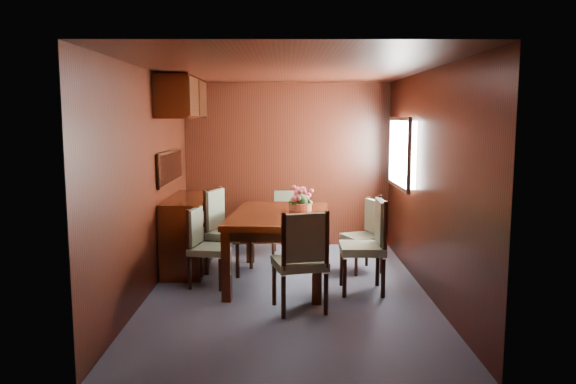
{
  "coord_description": "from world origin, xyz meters",
  "views": [
    {
      "loc": [
        -0.03,
        -5.98,
        1.9
      ],
      "look_at": [
        0.0,
        0.35,
        1.05
      ],
      "focal_mm": 35.0,
      "sensor_mm": 36.0,
      "label": 1
    }
  ],
  "objects_px": {
    "chair_head": "(302,256)",
    "flower_centerpiece": "(300,198)",
    "sideboard": "(189,232)",
    "chair_left_near": "(204,242)",
    "chair_right_near": "(370,240)",
    "dining_table": "(280,222)"
  },
  "relations": [
    {
      "from": "dining_table",
      "to": "flower_centerpiece",
      "type": "xyz_separation_m",
      "value": [
        0.24,
        0.19,
        0.25
      ]
    },
    {
      "from": "chair_right_near",
      "to": "flower_centerpiece",
      "type": "relative_size",
      "value": 3.59
    },
    {
      "from": "sideboard",
      "to": "chair_head",
      "type": "height_order",
      "value": "chair_head"
    },
    {
      "from": "sideboard",
      "to": "chair_left_near",
      "type": "xyz_separation_m",
      "value": [
        0.3,
        -0.79,
        0.05
      ]
    },
    {
      "from": "chair_right_near",
      "to": "chair_head",
      "type": "xyz_separation_m",
      "value": [
        -0.76,
        -0.66,
        -0.01
      ]
    },
    {
      "from": "chair_left_near",
      "to": "sideboard",
      "type": "bearing_deg",
      "value": -148.74
    },
    {
      "from": "dining_table",
      "to": "chair_left_near",
      "type": "xyz_separation_m",
      "value": [
        -0.85,
        -0.18,
        -0.19
      ]
    },
    {
      "from": "chair_left_near",
      "to": "chair_head",
      "type": "relative_size",
      "value": 0.88
    },
    {
      "from": "sideboard",
      "to": "flower_centerpiece",
      "type": "distance_m",
      "value": 1.54
    },
    {
      "from": "dining_table",
      "to": "flower_centerpiece",
      "type": "bearing_deg",
      "value": 42.77
    },
    {
      "from": "dining_table",
      "to": "flower_centerpiece",
      "type": "relative_size",
      "value": 6.29
    },
    {
      "from": "chair_left_near",
      "to": "chair_head",
      "type": "distance_m",
      "value": 1.41
    },
    {
      "from": "sideboard",
      "to": "flower_centerpiece",
      "type": "height_order",
      "value": "flower_centerpiece"
    },
    {
      "from": "sideboard",
      "to": "chair_right_near",
      "type": "relative_size",
      "value": 1.35
    },
    {
      "from": "chair_right_near",
      "to": "chair_head",
      "type": "distance_m",
      "value": 1.01
    },
    {
      "from": "chair_left_near",
      "to": "chair_right_near",
      "type": "relative_size",
      "value": 0.87
    },
    {
      "from": "chair_head",
      "to": "flower_centerpiece",
      "type": "bearing_deg",
      "value": 75.36
    },
    {
      "from": "dining_table",
      "to": "flower_centerpiece",
      "type": "height_order",
      "value": "flower_centerpiece"
    },
    {
      "from": "chair_head",
      "to": "chair_left_near",
      "type": "bearing_deg",
      "value": 126.12
    },
    {
      "from": "chair_left_near",
      "to": "flower_centerpiece",
      "type": "xyz_separation_m",
      "value": [
        1.1,
        0.36,
        0.45
      ]
    },
    {
      "from": "sideboard",
      "to": "chair_left_near",
      "type": "relative_size",
      "value": 1.56
    },
    {
      "from": "sideboard",
      "to": "chair_right_near",
      "type": "xyz_separation_m",
      "value": [
        2.13,
        -1.03,
        0.12
      ]
    }
  ]
}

